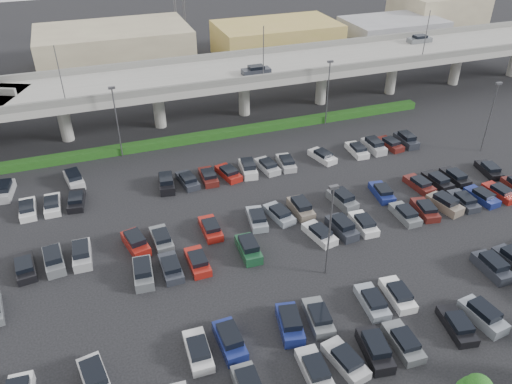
% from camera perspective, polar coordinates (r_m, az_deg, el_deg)
% --- Properties ---
extents(ground, '(280.00, 280.00, 0.00)m').
position_cam_1_polar(ground, '(56.67, 4.31, -4.13)').
color(ground, black).
extents(overpass, '(150.00, 13.00, 15.80)m').
position_cam_1_polar(overpass, '(80.26, -5.03, 12.91)').
color(overpass, gray).
rests_on(overpass, ground).
extents(hedge, '(66.00, 1.60, 1.10)m').
position_cam_1_polar(hedge, '(76.54, -3.21, 6.76)').
color(hedge, '#183F12').
rests_on(hedge, ground).
extents(parked_cars, '(63.01, 41.66, 1.67)m').
position_cam_1_polar(parked_cars, '(53.75, 5.98, -5.72)').
color(parked_cars, maroon).
rests_on(parked_cars, ground).
extents(light_poles, '(66.90, 48.38, 10.30)m').
position_cam_1_polar(light_poles, '(53.43, -0.34, 1.53)').
color(light_poles, '#49494E').
rests_on(light_poles, ground).
extents(distant_buildings, '(138.00, 24.00, 9.00)m').
position_cam_1_polar(distant_buildings, '(111.89, -2.76, 16.93)').
color(distant_buildings, gray).
rests_on(distant_buildings, ground).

